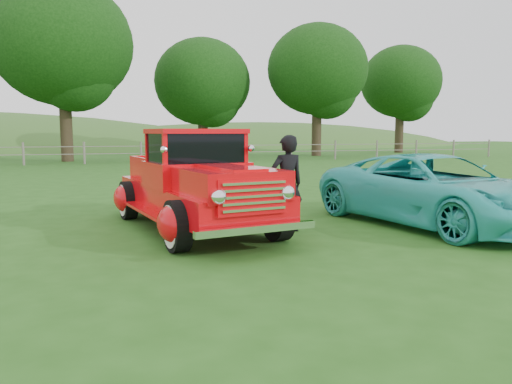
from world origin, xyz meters
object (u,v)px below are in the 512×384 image
object	(u,v)px
tree_mid_east	(317,70)
tree_far_east	(401,82)
man	(287,184)
tree_near_east	(202,82)
red_pickup	(195,185)
tree_near_west	(62,43)
teal_sedan	(435,190)

from	to	relation	value
tree_mid_east	tree_far_east	bearing A→B (deg)	18.43
tree_mid_east	tree_far_east	world-z (taller)	tree_mid_east
tree_mid_east	tree_far_east	size ratio (longest dim) A/B	1.07
tree_far_east	man	distance (m)	35.93
tree_near_east	red_pickup	size ratio (longest dim) A/B	1.60
tree_near_west	teal_sedan	xyz separation A→B (m)	(7.51, -23.77, -6.14)
red_pickup	teal_sedan	bearing A→B (deg)	-22.24
teal_sedan	tree_far_east	bearing A→B (deg)	47.21
tree_near_west	tree_near_east	distance (m)	9.97
tree_mid_east	red_pickup	xyz separation A→B (m)	(-13.79, -24.77, -5.38)
tree_near_east	tree_mid_east	xyz separation A→B (m)	(8.00, -2.00, 0.93)
man	red_pickup	bearing A→B (deg)	-32.93
tree_mid_east	tree_far_east	distance (m)	9.49
tree_near_east	tree_far_east	bearing A→B (deg)	3.37
red_pickup	teal_sedan	xyz separation A→B (m)	(4.30, -1.00, -0.13)
tree_mid_east	red_pickup	world-z (taller)	tree_mid_east
tree_near_west	tree_mid_east	bearing A→B (deg)	6.71
teal_sedan	tree_mid_east	bearing A→B (deg)	59.72
teal_sedan	tree_near_west	bearing A→B (deg)	97.46
tree_far_east	teal_sedan	distance (m)	34.60
tree_mid_east	man	size ratio (longest dim) A/B	5.62
tree_near_west	teal_sedan	size ratio (longest dim) A/B	2.19
teal_sedan	man	world-z (taller)	man
tree_near_west	tree_mid_east	xyz separation A→B (m)	(17.00, 2.00, -0.62)
tree_far_east	red_pickup	distance (m)	36.28
man	tree_near_west	bearing A→B (deg)	-85.92
tree_near_west	man	distance (m)	24.67
man	tree_mid_east	bearing A→B (deg)	-122.99
tree_near_west	red_pickup	world-z (taller)	tree_near_west
teal_sedan	man	distance (m)	2.85
tree_near_east	red_pickup	xyz separation A→B (m)	(-5.79, -26.77, -4.45)
tree_near_east	tree_mid_east	size ratio (longest dim) A/B	0.88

